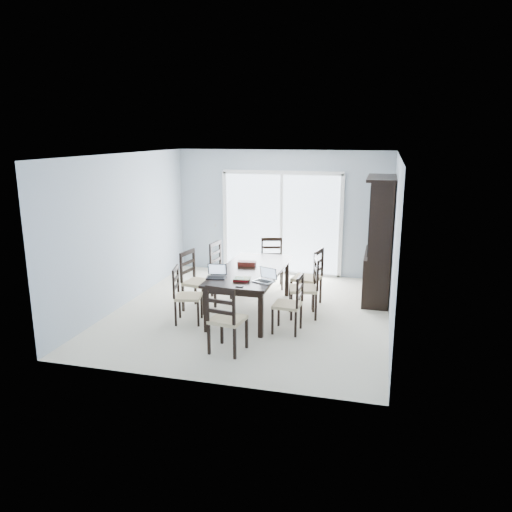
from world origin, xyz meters
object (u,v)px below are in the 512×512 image
object	(u,v)px
chair_right_mid	(309,281)
laptop_silver	(264,279)
laptop_dark	(216,275)
game_box	(247,264)
chair_left_far	(221,263)
chair_right_near	(293,297)
chair_end_far	(272,257)
chair_end_near	(224,312)
chair_left_mid	(194,274)
cell_phone	(239,287)
dining_table	(251,273)
chair_left_near	(182,289)
hot_tub	(260,239)
china_hutch	(379,241)
chair_right_far	(312,271)

from	to	relation	value
chair_right_mid	laptop_silver	distance (m)	0.94
laptop_dark	game_box	xyz separation A→B (m)	(0.26, 0.83, -0.01)
chair_left_far	chair_right_near	distance (m)	2.20
chair_end_far	chair_left_far	bearing A→B (deg)	27.23
chair_left_far	chair_end_near	distance (m)	2.62
chair_right_near	chair_end_near	world-z (taller)	chair_end_near
chair_left_mid	cell_phone	xyz separation A→B (m)	(1.08, -0.93, 0.14)
chair_left_far	dining_table	bearing A→B (deg)	52.81
chair_right_mid	game_box	bearing A→B (deg)	69.10
chair_left_near	chair_right_near	distance (m)	1.76
chair_right_mid	laptop_silver	world-z (taller)	chair_right_mid
dining_table	chair_left_far	bearing A→B (deg)	134.53
chair_right_near	laptop_silver	distance (m)	0.52
chair_right_near	chair_end_far	world-z (taller)	chair_end_far
game_box	hot_tub	bearing A→B (deg)	100.21
chair_left_far	chair_right_near	xyz separation A→B (m)	(1.62, -1.48, -0.05)
chair_right_mid	laptop_dark	bearing A→B (deg)	103.58
cell_phone	chair_right_near	bearing A→B (deg)	22.91
china_hutch	chair_left_mid	world-z (taller)	china_hutch
cell_phone	hot_tub	world-z (taller)	hot_tub
chair_end_far	game_box	size ratio (longest dim) A/B	3.64
china_hutch	game_box	size ratio (longest dim) A/B	7.29
china_hutch	laptop_silver	world-z (taller)	china_hutch
hot_tub	chair_end_far	bearing A→B (deg)	-70.01
chair_end_far	game_box	distance (m)	1.37
china_hutch	chair_left_mid	xyz separation A→B (m)	(-3.01, -1.32, -0.46)
chair_end_near	laptop_silver	distance (m)	1.07
laptop_silver	hot_tub	xyz separation A→B (m)	(-1.10, 4.20, -0.30)
china_hutch	chair_end_far	world-z (taller)	china_hutch
chair_right_near	game_box	size ratio (longest dim) A/B	3.44
laptop_silver	chair_end_far	bearing A→B (deg)	121.47
chair_left_mid	game_box	world-z (taller)	chair_left_mid
chair_left_near	chair_end_far	xyz separation A→B (m)	(0.93, 2.24, 0.03)
chair_right_mid	chair_right_far	world-z (taller)	chair_right_far
chair_end_far	laptop_silver	size ratio (longest dim) A/B	3.08
chair_left_far	chair_end_far	bearing A→B (deg)	141.02
china_hutch	chair_end_far	xyz separation A→B (m)	(-2.01, 0.28, -0.49)
laptop_dark	laptop_silver	bearing A→B (deg)	-10.56
chair_right_near	laptop_dark	distance (m)	1.24
dining_table	chair_left_near	distance (m)	1.17
chair_right_near	laptop_silver	bearing A→B (deg)	90.34
laptop_dark	chair_end_far	bearing A→B (deg)	70.47
laptop_dark	cell_phone	bearing A→B (deg)	-45.83
chair_left_far	cell_phone	distance (m)	2.01
laptop_silver	cell_phone	xyz separation A→B (m)	(-0.28, -0.34, -0.04)
chair_right_far	chair_end_near	world-z (taller)	chair_right_far
laptop_silver	cell_phone	size ratio (longest dim) A/B	3.21
chair_right_near	chair_right_far	distance (m)	1.28
game_box	chair_end_far	bearing A→B (deg)	84.63
china_hutch	chair_right_near	xyz separation A→B (m)	(-1.19, -1.93, -0.52)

